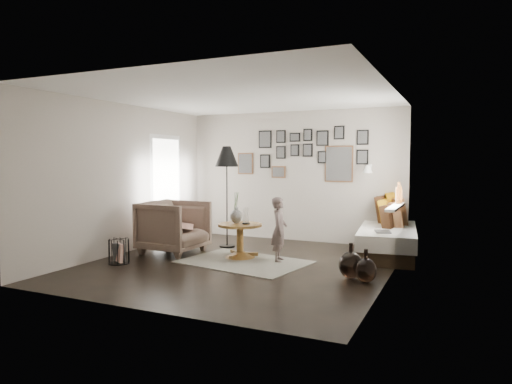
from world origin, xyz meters
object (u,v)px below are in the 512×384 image
at_px(demijohn_large, 351,265).
at_px(child, 279,229).
at_px(daybed, 389,235).
at_px(floor_lamp, 227,160).
at_px(pedestal_table, 240,242).
at_px(vase, 236,214).
at_px(magazine_basket, 119,251).
at_px(armchair, 174,227).
at_px(demijohn_small, 366,270).

height_order(demijohn_large, child, child).
bearing_deg(daybed, floor_lamp, -175.02).
xyz_separation_m(pedestal_table, vase, (-0.08, 0.02, 0.47)).
relative_size(pedestal_table, child, 0.70).
distance_m(vase, floor_lamp, 1.29).
relative_size(pedestal_table, daybed, 0.33).
bearing_deg(child, pedestal_table, 76.02).
bearing_deg(magazine_basket, armchair, 74.31).
distance_m(vase, demijohn_small, 2.46).
xyz_separation_m(magazine_basket, child, (2.24, 1.17, 0.33)).
distance_m(pedestal_table, magazine_basket, 1.93).
bearing_deg(vase, floor_lamp, 127.61).
relative_size(demijohn_large, demijohn_small, 1.10).
xyz_separation_m(magazine_basket, demijohn_large, (3.52, 0.58, 0.00)).
distance_m(daybed, demijohn_large, 1.93).
distance_m(demijohn_large, child, 1.45).
bearing_deg(demijohn_small, pedestal_table, 162.50).
relative_size(armchair, demijohn_large, 2.04).
bearing_deg(armchair, demijohn_large, -96.86).
distance_m(magazine_basket, demijohn_small, 3.78).
bearing_deg(child, armchair, 78.09).
distance_m(armchair, demijohn_large, 3.27).
distance_m(magazine_basket, child, 2.55).
distance_m(magazine_basket, demijohn_large, 3.57).
relative_size(vase, magazine_basket, 1.31).
bearing_deg(floor_lamp, child, -29.03).
bearing_deg(armchair, child, -85.23).
bearing_deg(demijohn_large, magazine_basket, -170.61).
relative_size(demijohn_large, child, 0.48).
bearing_deg(magazine_basket, demijohn_large, 9.39).
relative_size(pedestal_table, magazine_basket, 1.83).
bearing_deg(child, demijohn_large, -129.67).
xyz_separation_m(daybed, demijohn_small, (-0.00, -2.03, -0.16)).
xyz_separation_m(vase, demijohn_small, (2.28, -0.71, -0.56)).
xyz_separation_m(armchair, child, (1.94, 0.11, 0.06)).
bearing_deg(floor_lamp, daybed, 11.43).
xyz_separation_m(armchair, magazine_basket, (-0.30, -1.06, -0.27)).
bearing_deg(floor_lamp, armchair, -125.21).
distance_m(demijohn_small, child, 1.70).
distance_m(pedestal_table, demijohn_small, 2.31).
bearing_deg(floor_lamp, demijohn_large, -26.91).
xyz_separation_m(demijohn_small, child, (-1.51, 0.71, 0.35)).
bearing_deg(floor_lamp, demijohn_small, -27.00).
bearing_deg(demijohn_large, daybed, 83.21).
distance_m(pedestal_table, daybed, 2.58).
bearing_deg(vase, demijohn_small, -17.38).
relative_size(armchair, magazine_basket, 2.53).
height_order(pedestal_table, demijohn_large, pedestal_table).
height_order(vase, magazine_basket, vase).
distance_m(armchair, floor_lamp, 1.56).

